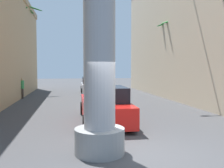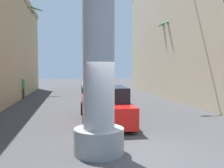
{
  "view_description": "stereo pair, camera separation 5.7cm",
  "coord_description": "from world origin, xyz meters",
  "px_view_note": "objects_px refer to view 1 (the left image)",
  "views": [
    {
      "loc": [
        -1.69,
        -6.4,
        2.32
      ],
      "look_at": [
        0.0,
        3.51,
        1.7
      ],
      "focal_mm": 40.0,
      "sensor_mm": 36.0,
      "label": 1
    },
    {
      "loc": [
        -1.63,
        -6.41,
        2.32
      ],
      "look_at": [
        0.0,
        3.51,
        1.7
      ],
      "focal_mm": 40.0,
      "sensor_mm": 36.0,
      "label": 2
    }
  ],
  "objects_px": {
    "palm_tree_far_left": "(24,39)",
    "palm_tree_mid_right": "(176,44)",
    "street_lamp": "(189,36)",
    "car_far": "(92,86)",
    "pedestrian_far_left": "(22,86)",
    "car_lead": "(104,106)"
  },
  "relations": [
    {
      "from": "car_far",
      "to": "car_lead",
      "type": "bearing_deg",
      "value": -92.57
    },
    {
      "from": "street_lamp",
      "to": "palm_tree_far_left",
      "type": "relative_size",
      "value": 0.85
    },
    {
      "from": "palm_tree_far_left",
      "to": "palm_tree_mid_right",
      "type": "height_order",
      "value": "palm_tree_far_left"
    },
    {
      "from": "street_lamp",
      "to": "palm_tree_mid_right",
      "type": "distance_m",
      "value": 4.29
    },
    {
      "from": "car_lead",
      "to": "palm_tree_far_left",
      "type": "relative_size",
      "value": 0.62
    },
    {
      "from": "car_far",
      "to": "street_lamp",
      "type": "bearing_deg",
      "value": -59.28
    },
    {
      "from": "car_lead",
      "to": "palm_tree_far_left",
      "type": "distance_m",
      "value": 15.67
    },
    {
      "from": "car_far",
      "to": "palm_tree_mid_right",
      "type": "relative_size",
      "value": 0.68
    },
    {
      "from": "car_lead",
      "to": "pedestrian_far_left",
      "type": "xyz_separation_m",
      "value": [
        -5.14,
        9.42,
        0.24
      ]
    },
    {
      "from": "street_lamp",
      "to": "palm_tree_mid_right",
      "type": "xyz_separation_m",
      "value": [
        1.05,
        4.15,
        -0.06
      ]
    },
    {
      "from": "street_lamp",
      "to": "palm_tree_far_left",
      "type": "distance_m",
      "value": 15.36
    },
    {
      "from": "palm_tree_mid_right",
      "to": "pedestrian_far_left",
      "type": "distance_m",
      "value": 12.47
    },
    {
      "from": "car_far",
      "to": "palm_tree_far_left",
      "type": "height_order",
      "value": "palm_tree_far_left"
    },
    {
      "from": "palm_tree_mid_right",
      "to": "car_far",
      "type": "bearing_deg",
      "value": 143.87
    },
    {
      "from": "palm_tree_far_left",
      "to": "pedestrian_far_left",
      "type": "height_order",
      "value": "palm_tree_far_left"
    },
    {
      "from": "palm_tree_far_left",
      "to": "palm_tree_mid_right",
      "type": "distance_m",
      "value": 13.88
    },
    {
      "from": "street_lamp",
      "to": "car_far",
      "type": "xyz_separation_m",
      "value": [
        -5.17,
        8.69,
        -3.6
      ]
    },
    {
      "from": "pedestrian_far_left",
      "to": "car_lead",
      "type": "bearing_deg",
      "value": -61.39
    },
    {
      "from": "palm_tree_far_left",
      "to": "pedestrian_far_left",
      "type": "bearing_deg",
      "value": -83.36
    },
    {
      "from": "car_lead",
      "to": "pedestrian_far_left",
      "type": "bearing_deg",
      "value": 118.61
    },
    {
      "from": "car_far",
      "to": "pedestrian_far_left",
      "type": "bearing_deg",
      "value": -152.81
    },
    {
      "from": "palm_tree_far_left",
      "to": "pedestrian_far_left",
      "type": "distance_m",
      "value": 6.18
    }
  ]
}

